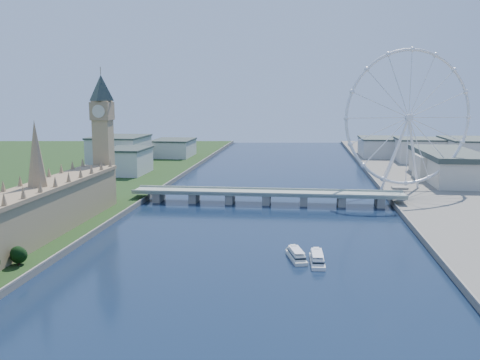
# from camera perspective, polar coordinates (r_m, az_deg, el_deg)

# --- Properties ---
(parliament_range) EXTENTS (24.00, 200.00, 70.00)m
(parliament_range) POSITION_cam_1_polar(r_m,az_deg,el_deg) (342.59, -20.62, -3.11)
(parliament_range) COLOR tan
(parliament_range) RESTS_ON ground
(big_ben) EXTENTS (20.02, 20.02, 110.00)m
(big_ben) POSITION_cam_1_polar(r_m,az_deg,el_deg) (434.72, -14.46, 6.02)
(big_ben) COLOR tan
(big_ben) RESTS_ON ground
(westminster_bridge) EXTENTS (220.00, 22.00, 9.50)m
(westminster_bridge) POSITION_cam_1_polar(r_m,az_deg,el_deg) (435.61, 2.86, -1.64)
(westminster_bridge) COLOR gray
(westminster_bridge) RESTS_ON ground
(london_eye) EXTENTS (113.60, 39.12, 124.30)m
(london_eye) POSITION_cam_1_polar(r_m,az_deg,el_deg) (491.39, 17.56, 6.31)
(london_eye) COLOR silver
(london_eye) RESTS_ON ground
(county_hall) EXTENTS (54.00, 144.00, 35.00)m
(county_hall) POSITION_cam_1_polar(r_m,az_deg,el_deg) (582.80, 21.19, -0.20)
(county_hall) COLOR beige
(county_hall) RESTS_ON ground
(city_skyline) EXTENTS (505.00, 280.00, 32.00)m
(city_skyline) POSITION_cam_1_polar(r_m,az_deg,el_deg) (690.96, 7.57, 3.09)
(city_skyline) COLOR beige
(city_skyline) RESTS_ON ground
(tour_boat_near) EXTENTS (13.46, 28.57, 6.10)m
(tour_boat_near) POSITION_cam_1_polar(r_m,az_deg,el_deg) (290.99, 6.03, -8.43)
(tour_boat_near) COLOR silver
(tour_boat_near) RESTS_ON ground
(tour_boat_far) EXTENTS (8.47, 29.09, 6.36)m
(tour_boat_far) POSITION_cam_1_polar(r_m,az_deg,el_deg) (285.79, 8.22, -8.80)
(tour_boat_far) COLOR silver
(tour_boat_far) RESTS_ON ground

